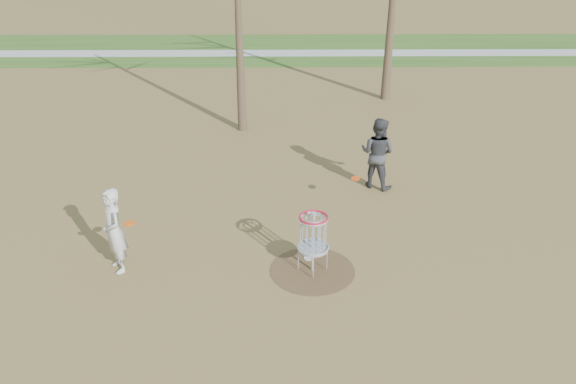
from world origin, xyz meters
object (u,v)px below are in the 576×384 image
object	(u,v)px
player_standing	(114,231)
player_throwing	(377,153)
disc_grounded	(309,258)
disc_golf_basket	(313,233)

from	to	relation	value
player_standing	player_throwing	distance (m)	7.16
player_standing	disc_grounded	xyz separation A→B (m)	(4.02, 0.35, -0.91)
disc_golf_basket	disc_grounded	bearing A→B (deg)	97.05
disc_grounded	disc_golf_basket	xyz separation A→B (m)	(0.06, -0.45, 0.89)
disc_grounded	disc_golf_basket	bearing A→B (deg)	-82.95
player_standing	disc_golf_basket	world-z (taller)	player_standing
disc_grounded	disc_golf_basket	world-z (taller)	disc_golf_basket
player_throwing	disc_golf_basket	world-z (taller)	player_throwing
player_standing	disc_grounded	world-z (taller)	player_standing
player_throwing	disc_grounded	distance (m)	4.19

